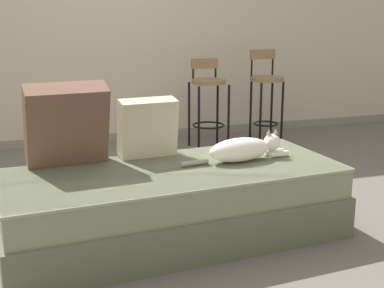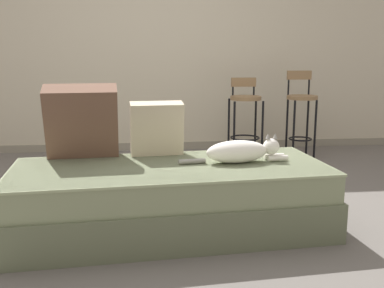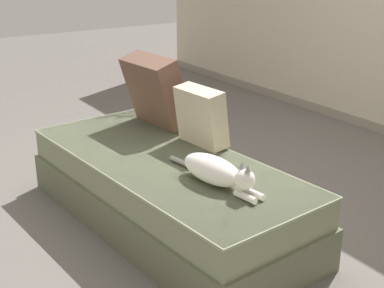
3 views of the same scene
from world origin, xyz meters
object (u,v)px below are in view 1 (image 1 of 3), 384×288
bar_stool_near_window (208,95)px  couch (174,203)px  cat (244,149)px  throw_pillow_middle (148,128)px  throw_pillow_corner (66,124)px  bar_stool_by_doorway (266,89)px

bar_stool_near_window → couch: bearing=-115.1°
couch → cat: bearing=5.0°
throw_pillow_middle → throw_pillow_corner: bearing=-175.4°
couch → throw_pillow_middle: 0.53m
throw_pillow_middle → cat: size_ratio=0.51×
cat → bar_stool_by_doorway: size_ratio=0.77×
bar_stool_by_doorway → cat: bearing=-119.3°
throw_pillow_corner → bar_stool_by_doorway: (2.18, 1.74, -0.13)m
throw_pillow_corner → cat: size_ratio=0.69×
throw_pillow_middle → bar_stool_by_doorway: bearing=45.6°
couch → cat: 0.56m
throw_pillow_middle → bar_stool_near_window: 1.99m
throw_pillow_middle → cat: 0.63m
couch → bar_stool_by_doorway: size_ratio=2.18×
throw_pillow_corner → cat: (1.06, -0.24, -0.18)m
bar_stool_near_window → bar_stool_by_doorway: bearing=0.2°
cat → bar_stool_by_doorway: bearing=60.7°
throw_pillow_middle → couch: bearing=-76.5°
couch → bar_stool_near_window: bearing=64.9°
couch → throw_pillow_corner: bearing=154.4°
couch → cat: (0.47, 0.04, 0.29)m
cat → bar_stool_near_window: size_ratio=0.83×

